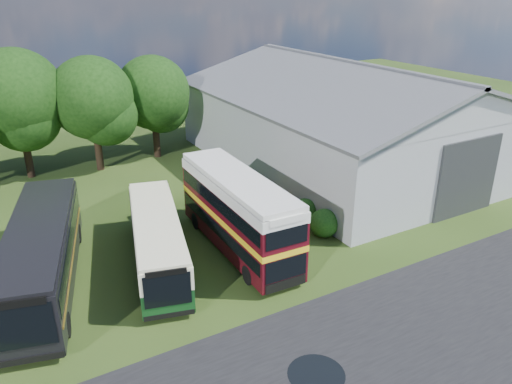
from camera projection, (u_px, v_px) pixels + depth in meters
ground at (303, 319)px, 21.93m from camera, size 120.00×120.00×0.00m
asphalt_road at (403, 336)px, 20.91m from camera, size 60.00×8.00×0.02m
puddle at (316, 375)px, 18.85m from camera, size 2.20×2.20×0.01m
storage_shed at (345, 111)px, 39.98m from camera, size 18.80×24.80×8.15m
tree_mid at (17, 96)px, 35.72m from camera, size 6.80×6.80×9.60m
tree_right_a at (92, 98)px, 37.40m from camera, size 6.26×6.26×8.83m
tree_right_b at (153, 93)px, 40.42m from camera, size 5.98×5.98×8.45m
shrub_front at (323, 235)px, 29.30m from camera, size 1.70×1.70×1.70m
shrub_mid at (304, 222)px, 30.90m from camera, size 1.60×1.60×1.60m
bus_green_single at (157, 240)px, 25.60m from camera, size 4.79×10.36×2.79m
bus_maroon_double at (238, 214)px, 26.96m from camera, size 2.83×10.10×4.32m
bus_dark_single at (42, 254)px, 23.71m from camera, size 5.74×12.33×3.31m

